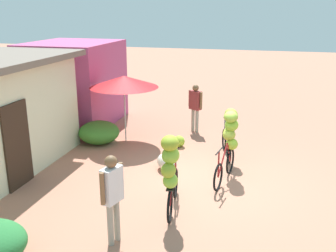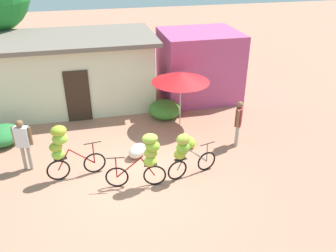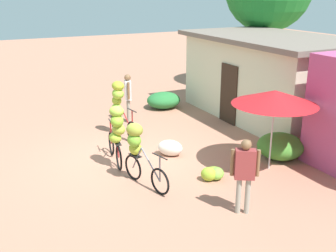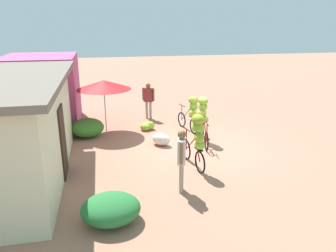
{
  "view_description": "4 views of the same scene",
  "coord_description": "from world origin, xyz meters",
  "px_view_note": "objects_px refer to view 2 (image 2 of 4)",
  "views": [
    {
      "loc": [
        -8.69,
        -1.3,
        4.04
      ],
      "look_at": [
        0.82,
        1.24,
        1.01
      ],
      "focal_mm": 41.54,
      "sensor_mm": 36.0,
      "label": 1
    },
    {
      "loc": [
        -1.02,
        -8.3,
        6.08
      ],
      "look_at": [
        1.22,
        1.05,
        1.02
      ],
      "focal_mm": 37.13,
      "sensor_mm": 36.0,
      "label": 2
    },
    {
      "loc": [
        9.51,
        -3.62,
        4.38
      ],
      "look_at": [
        -0.14,
        1.22,
        0.73
      ],
      "focal_mm": 43.57,
      "sensor_mm": 36.0,
      "label": 3
    },
    {
      "loc": [
        -10.39,
        3.04,
        4.21
      ],
      "look_at": [
        0.01,
        0.9,
        0.77
      ],
      "focal_mm": 34.82,
      "sensor_mm": 36.0,
      "label": 4
    }
  ],
  "objects_px": {
    "market_umbrella": "(181,77)",
    "bicycle_near_pile": "(147,156)",
    "banana_pile_on_ground": "(189,142)",
    "bicycle_center_loaded": "(185,152)",
    "bicycle_leftmost": "(63,147)",
    "building_low": "(76,71)",
    "person_bystander": "(23,140)",
    "shop_pink": "(199,65)",
    "person_vendor": "(239,119)",
    "produce_sack": "(137,151)"
  },
  "relations": [
    {
      "from": "bicycle_leftmost",
      "to": "bicycle_center_loaded",
      "type": "height_order",
      "value": "bicycle_leftmost"
    },
    {
      "from": "person_vendor",
      "to": "person_bystander",
      "type": "distance_m",
      "value": 6.7
    },
    {
      "from": "market_umbrella",
      "to": "person_bystander",
      "type": "distance_m",
      "value": 5.6
    },
    {
      "from": "banana_pile_on_ground",
      "to": "bicycle_leftmost",
      "type": "bearing_deg",
      "value": -166.98
    },
    {
      "from": "shop_pink",
      "to": "bicycle_center_loaded",
      "type": "distance_m",
      "value": 6.22
    },
    {
      "from": "bicycle_near_pile",
      "to": "market_umbrella",
      "type": "bearing_deg",
      "value": 61.31
    },
    {
      "from": "shop_pink",
      "to": "produce_sack",
      "type": "bearing_deg",
      "value": -128.21
    },
    {
      "from": "market_umbrella",
      "to": "person_vendor",
      "type": "relative_size",
      "value": 1.3
    },
    {
      "from": "building_low",
      "to": "market_umbrella",
      "type": "height_order",
      "value": "building_low"
    },
    {
      "from": "banana_pile_on_ground",
      "to": "bicycle_center_loaded",
      "type": "bearing_deg",
      "value": -110.38
    },
    {
      "from": "produce_sack",
      "to": "bicycle_center_loaded",
      "type": "bearing_deg",
      "value": -50.96
    },
    {
      "from": "building_low",
      "to": "market_umbrella",
      "type": "bearing_deg",
      "value": -38.75
    },
    {
      "from": "bicycle_center_loaded",
      "to": "person_vendor",
      "type": "bearing_deg",
      "value": 31.76
    },
    {
      "from": "person_vendor",
      "to": "bicycle_leftmost",
      "type": "bearing_deg",
      "value": -173.8
    },
    {
      "from": "banana_pile_on_ground",
      "to": "produce_sack",
      "type": "height_order",
      "value": "produce_sack"
    },
    {
      "from": "bicycle_leftmost",
      "to": "bicycle_near_pile",
      "type": "relative_size",
      "value": 1.02
    },
    {
      "from": "bicycle_center_loaded",
      "to": "person_vendor",
      "type": "relative_size",
      "value": 0.99
    },
    {
      "from": "bicycle_near_pile",
      "to": "shop_pink",
      "type": "bearing_deg",
      "value": 60.24
    },
    {
      "from": "market_umbrella",
      "to": "person_bystander",
      "type": "height_order",
      "value": "market_umbrella"
    },
    {
      "from": "building_low",
      "to": "person_vendor",
      "type": "relative_size",
      "value": 4.04
    },
    {
      "from": "bicycle_near_pile",
      "to": "bicycle_leftmost",
      "type": "bearing_deg",
      "value": 158.21
    },
    {
      "from": "bicycle_near_pile",
      "to": "person_bystander",
      "type": "bearing_deg",
      "value": 154.2
    },
    {
      "from": "bicycle_center_loaded",
      "to": "person_bystander",
      "type": "height_order",
      "value": "person_bystander"
    },
    {
      "from": "building_low",
      "to": "bicycle_leftmost",
      "type": "relative_size",
      "value": 3.78
    },
    {
      "from": "market_umbrella",
      "to": "bicycle_near_pile",
      "type": "relative_size",
      "value": 1.24
    },
    {
      "from": "shop_pink",
      "to": "bicycle_center_loaded",
      "type": "xyz_separation_m",
      "value": [
        -2.26,
        -5.77,
        -0.55
      ]
    },
    {
      "from": "building_low",
      "to": "bicycle_center_loaded",
      "type": "bearing_deg",
      "value": -65.06
    },
    {
      "from": "market_umbrella",
      "to": "building_low",
      "type": "bearing_deg",
      "value": 141.25
    },
    {
      "from": "building_low",
      "to": "produce_sack",
      "type": "relative_size",
      "value": 9.27
    },
    {
      "from": "shop_pink",
      "to": "bicycle_near_pile",
      "type": "height_order",
      "value": "shop_pink"
    },
    {
      "from": "produce_sack",
      "to": "person_bystander",
      "type": "bearing_deg",
      "value": 178.6
    },
    {
      "from": "bicycle_leftmost",
      "to": "banana_pile_on_ground",
      "type": "distance_m",
      "value": 4.16
    },
    {
      "from": "person_vendor",
      "to": "building_low",
      "type": "bearing_deg",
      "value": 136.5
    },
    {
      "from": "person_bystander",
      "to": "bicycle_center_loaded",
      "type": "bearing_deg",
      "value": -18.62
    },
    {
      "from": "bicycle_near_pile",
      "to": "bicycle_center_loaded",
      "type": "relative_size",
      "value": 1.06
    },
    {
      "from": "person_vendor",
      "to": "banana_pile_on_ground",
      "type": "bearing_deg",
      "value": 168.86
    },
    {
      "from": "market_umbrella",
      "to": "produce_sack",
      "type": "relative_size",
      "value": 2.98
    },
    {
      "from": "produce_sack",
      "to": "person_vendor",
      "type": "height_order",
      "value": "person_vendor"
    },
    {
      "from": "building_low",
      "to": "bicycle_center_loaded",
      "type": "distance_m",
      "value": 6.88
    },
    {
      "from": "building_low",
      "to": "person_bystander",
      "type": "xyz_separation_m",
      "value": [
        -1.59,
        -4.71,
        -0.43
      ]
    },
    {
      "from": "bicycle_center_loaded",
      "to": "banana_pile_on_ground",
      "type": "height_order",
      "value": "bicycle_center_loaded"
    },
    {
      "from": "bicycle_center_loaded",
      "to": "bicycle_leftmost",
      "type": "bearing_deg",
      "value": 167.01
    },
    {
      "from": "bicycle_near_pile",
      "to": "person_bystander",
      "type": "height_order",
      "value": "person_bystander"
    },
    {
      "from": "building_low",
      "to": "bicycle_center_loaded",
      "type": "height_order",
      "value": "building_low"
    },
    {
      "from": "banana_pile_on_ground",
      "to": "person_bystander",
      "type": "distance_m",
      "value": 5.18
    },
    {
      "from": "produce_sack",
      "to": "person_vendor",
      "type": "distance_m",
      "value": 3.46
    },
    {
      "from": "shop_pink",
      "to": "person_vendor",
      "type": "xyz_separation_m",
      "value": [
        -0.05,
        -4.4,
        -0.45
      ]
    },
    {
      "from": "bicycle_leftmost",
      "to": "shop_pink",
      "type": "bearing_deg",
      "value": 41.82
    },
    {
      "from": "bicycle_near_pile",
      "to": "building_low",
      "type": "bearing_deg",
      "value": 105.71
    },
    {
      "from": "market_umbrella",
      "to": "bicycle_near_pile",
      "type": "xyz_separation_m",
      "value": [
        -1.87,
        -3.41,
        -0.89
      ]
    }
  ]
}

